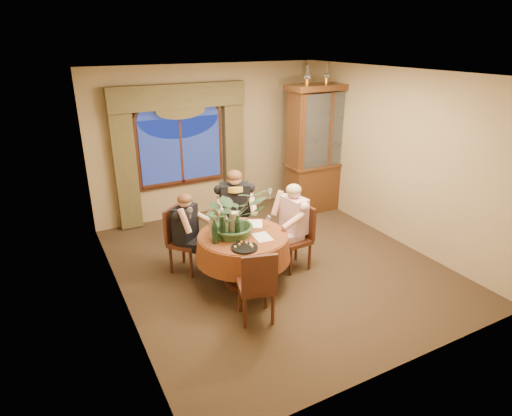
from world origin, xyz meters
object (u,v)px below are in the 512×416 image
dining_table (243,259)px  person_pink (293,226)px  chair_right (294,238)px  wine_bottle_3 (222,223)px  oil_lamp_left (307,75)px  chair_back (186,241)px  wine_bottle_0 (226,224)px  oil_lamp_center (327,74)px  centerpiece_plant (233,193)px  oil_lamp_right (345,73)px  wine_bottle_5 (212,227)px  wine_bottle_4 (215,232)px  wine_bottle_1 (223,229)px  olive_bowl (245,234)px  wine_bottle_2 (237,227)px  person_back (186,233)px  china_cabinet (322,149)px  chair_front_left (256,284)px  stoneware_vase (234,223)px  person_scarf (235,213)px  chair_back_right (235,228)px

dining_table → person_pink: bearing=7.5°
chair_right → wine_bottle_3: bearing=81.3°
oil_lamp_left → wine_bottle_3: 3.42m
chair_back → wine_bottle_0: wine_bottle_0 is taller
oil_lamp_center → centerpiece_plant: (-2.71, -1.76, -1.28)m
oil_lamp_right → oil_lamp_left: bearing=180.0°
oil_lamp_left → wine_bottle_5: (-2.62, -1.76, -1.69)m
chair_back → wine_bottle_5: (0.17, -0.61, 0.44)m
oil_lamp_left → chair_right: bearing=-126.7°
wine_bottle_4 → wine_bottle_5: (0.02, 0.16, 0.00)m
wine_bottle_1 → oil_lamp_right: bearing=29.5°
wine_bottle_3 → wine_bottle_1: bearing=-110.7°
dining_table → olive_bowl: (0.01, -0.04, 0.40)m
wine_bottle_2 → person_back: bearing=121.0°
chair_right → centerpiece_plant: size_ratio=1.00×
oil_lamp_left → wine_bottle_5: size_ratio=1.03×
chair_right → person_pink: bearing=-25.7°
china_cabinet → wine_bottle_1: (-2.94, -1.91, -0.30)m
chair_front_left → stoneware_vase: (0.13, 0.88, 0.43)m
person_back → wine_bottle_1: person_back is taller
china_cabinet → chair_back: 3.49m
chair_front_left → wine_bottle_3: size_ratio=2.91×
oil_lamp_right → person_scarf: bearing=-159.8°
person_scarf → olive_bowl: bearing=91.6°
oil_lamp_right → person_pink: bearing=-141.3°
person_scarf → stoneware_vase: person_scarf is taller
dining_table → chair_back_right: bearing=72.4°
person_pink → centerpiece_plant: centerpiece_plant is taller
wine_bottle_0 → wine_bottle_3: (-0.02, 0.08, 0.00)m
person_pink → wine_bottle_2: size_ratio=3.94×
dining_table → oil_lamp_center: 3.92m
centerpiece_plant → wine_bottle_1: bearing=-146.7°
oil_lamp_right → stoneware_vase: 3.99m
china_cabinet → chair_front_left: 3.97m
china_cabinet → chair_back_right: bearing=-156.0°
wine_bottle_3 → oil_lamp_left: bearing=34.9°
chair_back → wine_bottle_2: 1.01m
china_cabinet → olive_bowl: bearing=-144.1°
chair_right → wine_bottle_1: bearing=91.8°
stoneware_vase → person_scarf: bearing=64.2°
chair_right → stoneware_vase: stoneware_vase is taller
chair_back → chair_front_left: bearing=63.9°
chair_back → olive_bowl: bearing=89.2°
oil_lamp_center → person_scarf: bearing=-156.6°
chair_back → wine_bottle_2: (0.46, -0.79, 0.44)m
dining_table → oil_lamp_right: 4.21m
wine_bottle_3 → wine_bottle_4: bearing=-132.1°
wine_bottle_5 → wine_bottle_2: bearing=-31.3°
chair_right → olive_bowl: bearing=92.6°
olive_bowl → person_pink: bearing=10.0°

